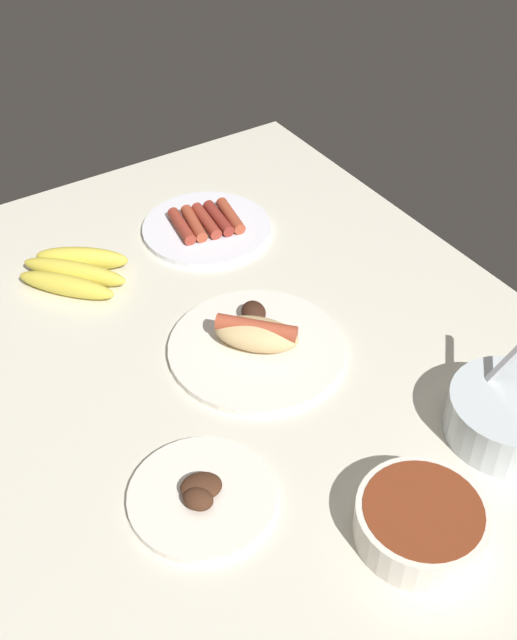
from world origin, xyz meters
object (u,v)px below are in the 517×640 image
object	(u,v)px
plate_hotdog_assembled	(256,341)
banana_bunch	(75,271)
bowl_chili	(421,520)
plate_grilled_meat	(202,495)
bowl_coleslaw	(509,414)
plate_sausages	(207,226)

from	to	relation	value
plate_hotdog_assembled	banana_bunch	bearing A→B (deg)	28.00
bowl_chili	banana_bunch	bearing A→B (deg)	12.48
plate_grilled_meat	plate_hotdog_assembled	bearing A→B (deg)	-46.63
bowl_coleslaw	plate_sausages	xyz separation A→B (cm)	(61.02, 9.66, -2.55)
plate_hotdog_assembled	plate_grilled_meat	xyz separation A→B (cm)	(-18.68, 19.77, -0.83)
plate_hotdog_assembled	banana_bunch	distance (cm)	33.42
plate_hotdog_assembled	plate_grilled_meat	distance (cm)	27.21
plate_sausages	plate_grilled_meat	bearing A→B (deg)	149.50
plate_hotdog_assembled	bowl_coleslaw	size ratio (longest dim) A/B	1.62
plate_sausages	bowl_chili	bearing A→B (deg)	171.34
bowl_coleslaw	bowl_chili	distance (cm)	20.65
bowl_coleslaw	plate_grilled_meat	size ratio (longest dim) A/B	0.88
plate_hotdog_assembled	bowl_coleslaw	xyz separation A→B (cm)	(-30.72, -18.73, 1.85)
plate_sausages	bowl_chili	xyz separation A→B (cm)	(-66.75, 10.16, 1.79)
banana_bunch	plate_grilled_meat	distance (cm)	48.37
bowl_coleslaw	plate_sausages	size ratio (longest dim) A/B	0.71
bowl_coleslaw	banana_bunch	size ratio (longest dim) A/B	0.86
bowl_coleslaw	bowl_chili	world-z (taller)	bowl_coleslaw
bowl_coleslaw	plate_grilled_meat	bearing A→B (deg)	72.62
banana_bunch	bowl_chili	distance (cm)	67.57
banana_bunch	bowl_chili	size ratio (longest dim) A/B	1.21
plate_sausages	bowl_chili	distance (cm)	67.55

